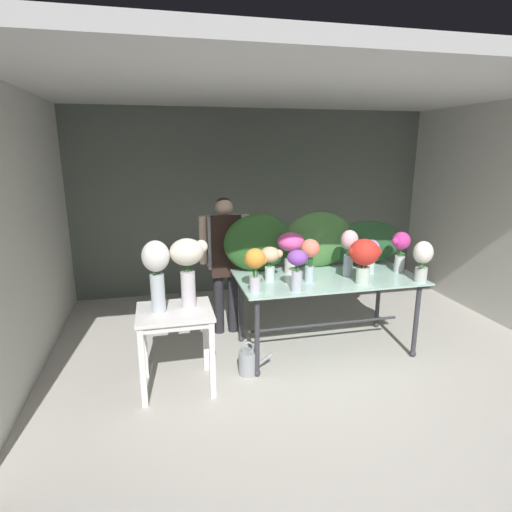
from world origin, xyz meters
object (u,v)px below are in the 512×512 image
vase_scarlet_snapdragons (364,256)px  vase_white_roses_tall (156,269)px  vase_peach_carnations (270,259)px  vase_sunset_lilies (255,265)px  vase_lilac_ranunculus (371,252)px  vase_cream_lisianthus_tall (188,262)px  vase_violet_hydrangea (297,266)px  vase_magenta_peonies (400,248)px  vase_coral_tulips (310,254)px  display_table_glass (326,287)px  florist (225,252)px  vase_ivory_freesia (423,258)px  vase_fuchsia_dahlias (291,246)px  vase_blush_stock (349,249)px  side_table_white (175,322)px  watering_can (248,362)px

vase_scarlet_snapdragons → vase_white_roses_tall: bearing=-177.7°
vase_peach_carnations → vase_sunset_lilies: vase_sunset_lilies is taller
vase_lilac_ranunculus → vase_cream_lisianthus_tall: (-1.99, -0.35, 0.11)m
vase_peach_carnations → vase_scarlet_snapdragons: size_ratio=0.78×
vase_white_roses_tall → vase_violet_hydrangea: bearing=1.0°
vase_magenta_peonies → vase_white_roses_tall: (-2.58, -0.36, 0.04)m
vase_coral_tulips → display_table_glass: bearing=27.1°
florist → vase_ivory_freesia: bearing=-30.3°
vase_fuchsia_dahlias → vase_cream_lisianthus_tall: bearing=-154.7°
display_table_glass → vase_blush_stock: vase_blush_stock is taller
vase_lilac_ranunculus → vase_peach_carnations: bearing=-178.8°
vase_scarlet_snapdragons → vase_cream_lisianthus_tall: (-1.73, -0.02, 0.05)m
vase_ivory_freesia → vase_white_roses_tall: bearing=-180.0°
vase_lilac_ranunculus → vase_scarlet_snapdragons: vase_scarlet_snapdragons is taller
vase_lilac_ranunculus → vase_magenta_peonies: (0.32, -0.05, 0.04)m
vase_scarlet_snapdragons → vase_fuchsia_dahlias: size_ratio=1.02×
vase_cream_lisianthus_tall → vase_violet_hydrangea: bearing=-2.2°
vase_scarlet_snapdragons → vase_cream_lisianthus_tall: size_ratio=0.72×
vase_peach_carnations → vase_fuchsia_dahlias: vase_fuchsia_dahlias is taller
vase_peach_carnations → vase_magenta_peonies: size_ratio=0.79×
vase_ivory_freesia → vase_blush_stock: bearing=151.2°
vase_scarlet_snapdragons → vase_fuchsia_dahlias: 0.79m
vase_blush_stock → vase_coral_tulips: bearing=-169.5°
vase_blush_stock → vase_sunset_lilies: bearing=-166.3°
vase_peach_carnations → vase_white_roses_tall: 1.19m
vase_magenta_peonies → vase_coral_tulips: bearing=-175.1°
vase_violet_hydrangea → display_table_glass: bearing=38.6°
vase_scarlet_snapdragons → vase_white_roses_tall: size_ratio=0.71×
side_table_white → vase_coral_tulips: vase_coral_tulips is taller
vase_ivory_freesia → display_table_glass: bearing=155.6°
vase_violet_hydrangea → florist: bearing=116.2°
vase_peach_carnations → display_table_glass: bearing=0.8°
vase_magenta_peonies → vase_sunset_lilies: size_ratio=1.07×
vase_scarlet_snapdragons → vase_blush_stock: size_ratio=0.92×
vase_fuchsia_dahlias → vase_cream_lisianthus_tall: 1.25m
vase_fuchsia_dahlias → vase_ivory_freesia: bearing=-26.3°
vase_cream_lisianthus_tall → vase_fuchsia_dahlias: bearing=25.3°
display_table_glass → vase_magenta_peonies: 0.92m
vase_peach_carnations → watering_can: bearing=-133.2°
vase_coral_tulips → vase_violet_hydrangea: (-0.22, -0.24, -0.04)m
florist → vase_magenta_peonies: bearing=-21.7°
vase_coral_tulips → vase_blush_stock: size_ratio=0.89×
vase_lilac_ranunculus → vase_fuchsia_dahlias: (-0.86, 0.19, 0.08)m
vase_peach_carnations → vase_sunset_lilies: size_ratio=0.85×
vase_ivory_freesia → watering_can: (-1.79, 0.06, -0.96)m
vase_peach_carnations → vase_fuchsia_dahlias: size_ratio=0.80×
vase_sunset_lilies → vase_violet_hydrangea: vase_sunset_lilies is taller
display_table_glass → vase_sunset_lilies: vase_sunset_lilies is taller
vase_blush_stock → vase_magenta_peonies: bearing=0.6°
watering_can → vase_peach_carnations: bearing=46.8°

